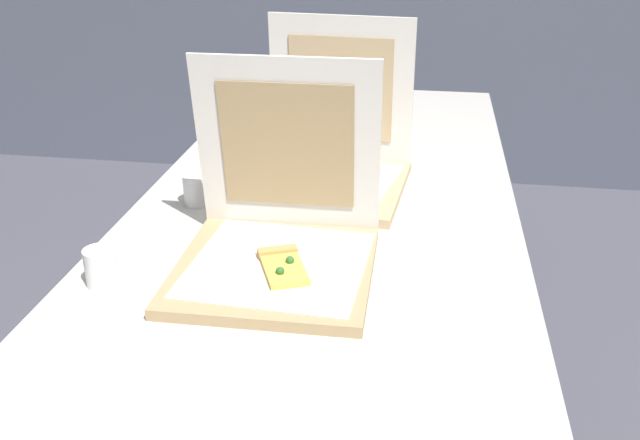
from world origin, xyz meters
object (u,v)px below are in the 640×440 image
object	(u,v)px
cup_white_mid	(196,190)
pizza_box_middle	(330,163)
cup_white_near_left	(101,267)
table	(323,231)
pizza_box_front	(278,241)
cup_white_far	(277,138)

from	to	relation	value
cup_white_mid	pizza_box_middle	bearing A→B (deg)	30.38
cup_white_mid	cup_white_near_left	distance (m)	0.38
table	pizza_box_front	xyz separation A→B (m)	(-0.05, -0.26, 0.10)
cup_white_mid	cup_white_near_left	size ratio (longest dim) A/B	1.00
table	pizza_box_front	distance (m)	0.28
table	cup_white_near_left	distance (m)	0.52
pizza_box_middle	cup_white_mid	world-z (taller)	pizza_box_middle
pizza_box_middle	cup_white_mid	xyz separation A→B (m)	(-0.29, -0.17, -0.02)
cup_white_far	cup_white_near_left	world-z (taller)	same
pizza_box_front	pizza_box_middle	world-z (taller)	pizza_box_middle
cup_white_mid	cup_white_far	size ratio (longest dim) A/B	1.00
pizza_box_middle	cup_white_mid	bearing A→B (deg)	-144.53
pizza_box_middle	cup_white_near_left	bearing A→B (deg)	-117.23
pizza_box_middle	cup_white_far	distance (m)	0.29
cup_white_near_left	cup_white_far	bearing A→B (deg)	77.94
table	pizza_box_middle	bearing A→B (deg)	92.50
cup_white_far	pizza_box_front	bearing A→B (deg)	-77.71
pizza_box_middle	cup_white_near_left	world-z (taller)	pizza_box_middle
table	cup_white_far	size ratio (longest dim) A/B	30.68
cup_white_near_left	table	bearing A→B (deg)	46.85
cup_white_near_left	cup_white_mid	bearing A→B (deg)	81.24
table	cup_white_far	bearing A→B (deg)	115.79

